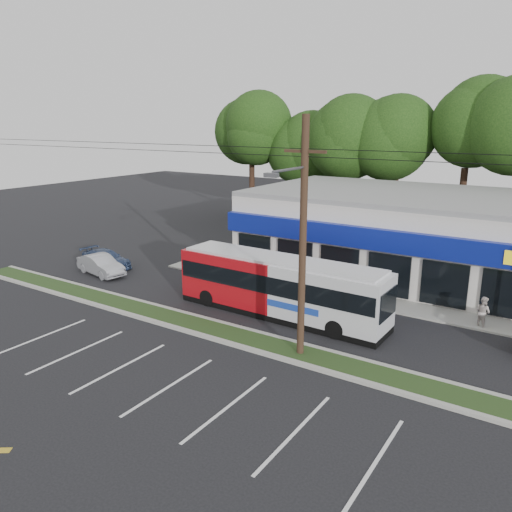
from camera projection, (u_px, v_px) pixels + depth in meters
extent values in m
plane|color=black|center=(230.00, 347.00, 22.24)|extent=(120.00, 120.00, 0.00)
cube|color=#243B18|center=(243.00, 338.00, 23.03)|extent=(40.00, 1.60, 0.12)
cube|color=#9E9E93|center=(232.00, 344.00, 22.34)|extent=(40.00, 0.25, 0.14)
cube|color=#9E9E93|center=(253.00, 331.00, 23.72)|extent=(40.00, 0.25, 0.14)
cube|color=#9E9E93|center=(403.00, 307.00, 26.88)|extent=(32.00, 2.20, 0.10)
cube|color=silver|center=(447.00, 239.00, 31.64)|extent=(25.00, 12.00, 5.00)
cube|color=navy|center=(422.00, 245.00, 26.35)|extent=(25.00, 0.50, 1.20)
cube|color=black|center=(419.00, 280.00, 27.02)|extent=(24.00, 0.12, 2.40)
cube|color=gray|center=(452.00, 198.00, 30.95)|extent=(25.00, 12.00, 0.30)
cylinder|color=black|center=(303.00, 242.00, 20.17)|extent=(0.30, 0.30, 10.00)
cube|color=black|center=(305.00, 151.00, 19.23)|extent=(1.80, 0.12, 0.12)
cylinder|color=#59595E|center=(290.00, 169.00, 18.41)|extent=(0.10, 2.40, 0.10)
cube|color=#59595E|center=(271.00, 175.00, 17.39)|extent=(0.50, 0.25, 0.15)
cylinder|color=black|center=(241.00, 147.00, 20.78)|extent=(50.00, 0.02, 0.02)
cylinder|color=black|center=(241.00, 154.00, 20.86)|extent=(50.00, 0.02, 0.02)
cylinder|color=black|center=(252.00, 191.00, 50.96)|extent=(0.56, 0.56, 5.72)
sphere|color=black|center=(252.00, 135.00, 49.51)|extent=(6.76, 6.76, 6.76)
cylinder|color=black|center=(295.00, 195.00, 48.33)|extent=(0.56, 0.56, 5.72)
sphere|color=black|center=(296.00, 136.00, 46.88)|extent=(6.76, 6.76, 6.76)
cylinder|color=black|center=(343.00, 199.00, 45.70)|extent=(0.56, 0.56, 5.72)
sphere|color=black|center=(346.00, 136.00, 44.24)|extent=(6.76, 6.76, 6.76)
cylinder|color=black|center=(397.00, 204.00, 43.06)|extent=(0.56, 0.56, 5.72)
sphere|color=black|center=(402.00, 137.00, 41.61)|extent=(6.76, 6.76, 6.76)
cylinder|color=black|center=(457.00, 209.00, 40.43)|extent=(0.56, 0.56, 5.72)
sphere|color=black|center=(465.00, 138.00, 38.98)|extent=(6.76, 6.76, 6.76)
cube|color=#A30C13|center=(236.00, 276.00, 27.03)|extent=(5.71, 2.47, 2.60)
cube|color=silver|center=(330.00, 296.00, 23.95)|extent=(5.71, 2.47, 2.60)
cube|color=black|center=(280.00, 311.00, 25.87)|extent=(11.37, 2.54, 0.33)
cube|color=black|center=(280.00, 279.00, 25.41)|extent=(11.15, 2.64, 0.90)
cube|color=black|center=(388.00, 304.00, 22.36)|extent=(0.10, 2.01, 1.32)
cube|color=#193899|center=(292.00, 308.00, 23.91)|extent=(2.83, 0.09, 0.33)
cube|color=silver|center=(280.00, 260.00, 25.14)|extent=(10.80, 2.34, 0.17)
cylinder|color=black|center=(207.00, 298.00, 27.10)|extent=(0.91, 0.28, 0.91)
cylinder|color=black|center=(231.00, 287.00, 28.80)|extent=(0.91, 0.28, 0.91)
cylinder|color=black|center=(335.00, 329.00, 22.98)|extent=(0.91, 0.28, 0.91)
cylinder|color=black|center=(353.00, 315.00, 24.68)|extent=(0.91, 0.28, 0.91)
imported|color=#999AA0|center=(101.00, 265.00, 32.60)|extent=(4.13, 2.04, 1.30)
imported|color=navy|center=(106.00, 259.00, 34.26)|extent=(4.24, 2.01, 1.20)
imported|color=beige|center=(345.00, 286.00, 27.42)|extent=(0.82, 0.66, 1.96)
imported|color=beige|center=(483.00, 312.00, 24.17)|extent=(0.96, 0.91, 1.57)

